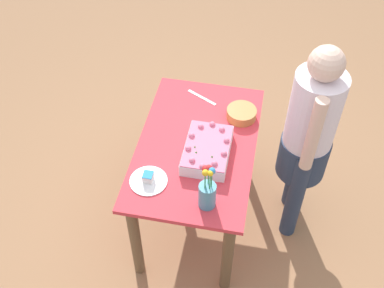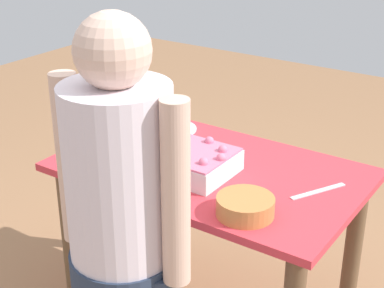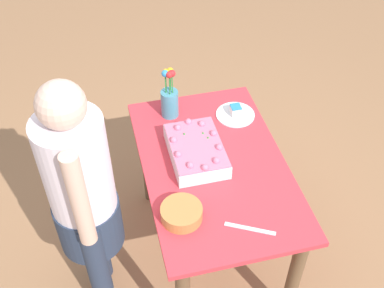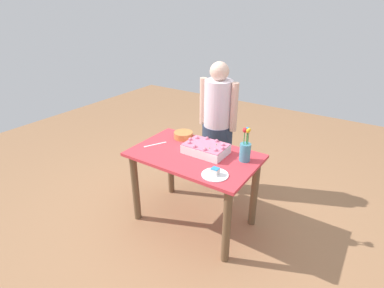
{
  "view_description": "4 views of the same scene",
  "coord_description": "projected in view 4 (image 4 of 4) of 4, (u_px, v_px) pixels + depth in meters",
  "views": [
    {
      "loc": [
        -1.98,
        -0.36,
        2.96
      ],
      "look_at": [
        -0.02,
        0.03,
        0.78
      ],
      "focal_mm": 45.0,
      "sensor_mm": 36.0,
      "label": 1
    },
    {
      "loc": [
        1.09,
        -1.73,
        1.77
      ],
      "look_at": [
        -0.02,
        -0.1,
        0.89
      ],
      "focal_mm": 55.0,
      "sensor_mm": 36.0,
      "label": 2
    },
    {
      "loc": [
        1.62,
        -0.52,
        2.55
      ],
      "look_at": [
        -0.02,
        -0.11,
        0.91
      ],
      "focal_mm": 45.0,
      "sensor_mm": 36.0,
      "label": 3
    },
    {
      "loc": [
        -1.33,
        2.04,
        2.03
      ],
      "look_at": [
        0.04,
        -0.02,
        0.85
      ],
      "focal_mm": 28.0,
      "sensor_mm": 36.0,
      "label": 4
    }
  ],
  "objects": [
    {
      "name": "serving_plate_with_slice",
      "position": [
        215.0,
        174.0,
        2.4
      ],
      "size": [
        0.22,
        0.22,
        0.07
      ],
      "color": "white",
      "rests_on": "dining_table"
    },
    {
      "name": "flower_vase",
      "position": [
        245.0,
        149.0,
        2.59
      ],
      "size": [
        0.1,
        0.1,
        0.31
      ],
      "color": "teal",
      "rests_on": "dining_table"
    },
    {
      "name": "sheet_cake",
      "position": [
        206.0,
        148.0,
        2.75
      ],
      "size": [
        0.39,
        0.27,
        0.11
      ],
      "color": "white",
      "rests_on": "dining_table"
    },
    {
      "name": "ground_plane",
      "position": [
        194.0,
        220.0,
        3.08
      ],
      "size": [
        8.0,
        8.0,
        0.0
      ],
      "primitive_type": "plane",
      "color": "#9B6D49"
    },
    {
      "name": "fruit_bowl",
      "position": [
        183.0,
        135.0,
        3.06
      ],
      "size": [
        0.19,
        0.19,
        0.06
      ],
      "primitive_type": "cylinder",
      "color": "#BF7A3E",
      "rests_on": "dining_table"
    },
    {
      "name": "person_standing",
      "position": [
        218.0,
        121.0,
        3.27
      ],
      "size": [
        0.45,
        0.31,
        1.49
      ],
      "rotation": [
        0.0,
        0.0,
        1.57
      ],
      "color": "#28354C",
      "rests_on": "ground_plane"
    },
    {
      "name": "dining_table",
      "position": [
        194.0,
        169.0,
        2.81
      ],
      "size": [
        1.16,
        0.72,
        0.77
      ],
      "color": "#D23540",
      "rests_on": "ground_plane"
    },
    {
      "name": "cake_knife",
      "position": [
        155.0,
        144.0,
        2.92
      ],
      "size": [
        0.13,
        0.22,
        0.0
      ],
      "primitive_type": "cube",
      "rotation": [
        0.0,
        0.0,
        4.23
      ],
      "color": "silver",
      "rests_on": "dining_table"
    }
  ]
}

